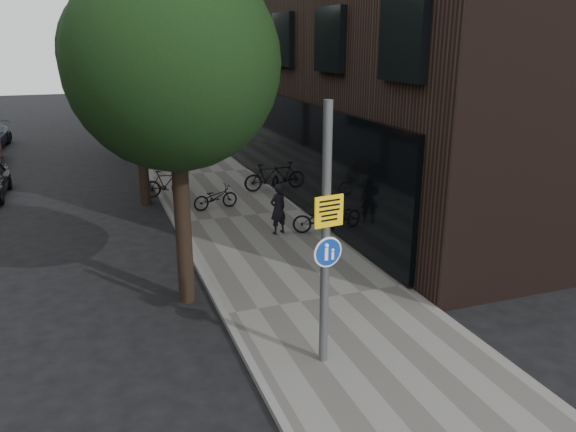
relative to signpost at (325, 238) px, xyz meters
name	(u,v)px	position (x,y,z in m)	size (l,w,h in m)	color
ground	(382,386)	(0.72, -0.95, -2.51)	(120.00, 120.00, 0.00)	black
sidewalk	(243,217)	(0.97, 9.05, -2.45)	(4.50, 60.00, 0.12)	slate
curb_edge	(175,224)	(-1.28, 9.05, -2.44)	(0.15, 60.00, 0.13)	slate
street_tree_near	(176,73)	(-1.81, 3.69, 2.60)	(4.40, 4.40, 7.50)	black
street_tree_mid	(136,59)	(-1.81, 12.19, 2.60)	(5.00, 5.00, 7.80)	black
street_tree_far	(118,53)	(-1.81, 21.19, 2.60)	(5.00, 5.00, 7.80)	black
signpost	(325,238)	(0.00, 0.00, 0.00)	(0.55, 0.16, 4.73)	#595B5E
pedestrian	(278,209)	(1.52, 6.96, -1.62)	(0.56, 0.37, 1.55)	black
parked_bike_facade_near	(321,219)	(2.72, 6.52, -1.94)	(0.59, 1.69, 0.89)	black
parked_bike_facade_far	(267,177)	(2.72, 11.82, -1.85)	(0.51, 1.80, 1.08)	black
parked_bike_curb_near	(215,197)	(0.30, 10.13, -1.97)	(0.56, 1.59, 0.84)	black
parked_bike_curb_far	(166,184)	(-1.08, 12.28, -1.88)	(0.47, 1.68, 1.01)	black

